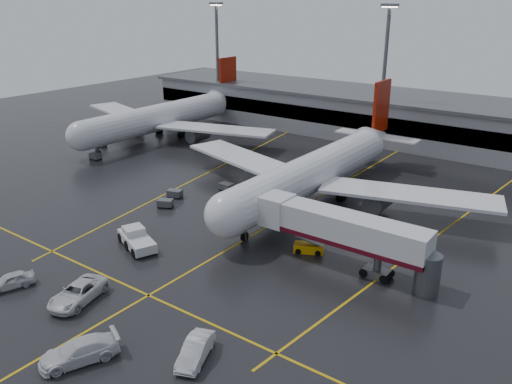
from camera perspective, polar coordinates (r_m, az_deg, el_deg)
The scene contains 22 objects.
ground at distance 66.34m, azimuth 2.42°, elevation -3.11°, with size 220.00×220.00×0.00m, color black.
apron_line_centre at distance 66.33m, azimuth 2.42°, elevation -3.10°, with size 0.25×90.00×0.02m, color gold.
apron_line_stop at distance 51.52m, azimuth -11.63°, elevation -10.96°, with size 60.00×0.25×0.02m, color gold.
apron_line_left at distance 85.19m, azimuth -5.02°, elevation 2.26°, with size 0.25×70.00×0.02m, color gold.
apron_line_right at distance 68.03m, azimuth 20.01°, elevation -3.78°, with size 0.25×70.00×0.02m, color gold.
terminal at distance 106.52m, azimuth 17.13°, elevation 7.54°, with size 122.00×19.00×8.60m.
light_mast_left at distance 122.12m, azimuth -4.24°, elevation 14.76°, with size 3.00×1.20×25.45m.
light_mast_mid at distance 101.12m, azimuth 13.84°, elevation 13.06°, with size 3.00×1.20×25.45m.
main_airliner at distance 72.61m, azimuth 6.75°, elevation 2.44°, with size 48.80×45.60×14.10m.
second_airliner at distance 107.01m, azimuth -9.94°, elevation 8.14°, with size 48.80×45.60×14.10m.
jet_bridge at distance 54.58m, azimuth 9.34°, elevation -4.27°, with size 19.90×3.40×6.05m.
pushback_tractor at distance 60.72m, azimuth -12.90°, elevation -5.05°, with size 6.71×4.66×2.23m.
belt_loader at distance 58.43m, azimuth 5.77°, elevation -6.07°, with size 3.52×2.56×2.06m.
service_van_a at distance 51.91m, azimuth -18.84°, elevation -10.36°, with size 2.87×6.23×1.73m, color silver.
service_van_b at distance 44.34m, azimuth -18.70°, elevation -16.11°, with size 2.46×6.06×1.76m, color silver.
service_van_c at distance 42.66m, azimuth -6.61°, elevation -16.75°, with size 1.71×4.89×1.61m, color silver.
service_van_d at distance 56.60m, azimuth -25.17°, elevation -8.73°, with size 1.78×4.43×1.51m, color silver.
baggage_cart_a at distance 71.19m, azimuth -9.85°, elevation -1.17°, with size 2.37×2.06×1.12m.
baggage_cart_b at distance 74.47m, azimuth -8.84°, elevation -0.13°, with size 2.31×1.87×1.12m.
baggage_cart_c at distance 76.30m, azimuth -3.26°, elevation 0.60°, with size 2.11×1.48×1.12m.
baggage_cart_d at distance 103.08m, azimuth -16.58°, elevation 5.07°, with size 2.22×1.67×1.12m.
baggage_cart_e at distance 95.26m, azimuth -17.08°, elevation 3.78°, with size 2.07×1.41×1.12m.
Camera 1 is at (33.61, -50.68, 26.52)m, focal length 36.73 mm.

